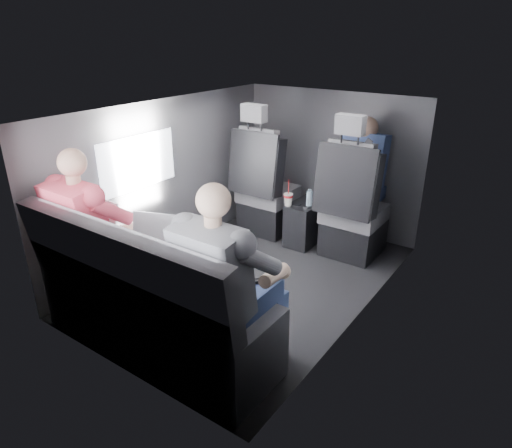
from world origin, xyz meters
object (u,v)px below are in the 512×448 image
Objects in this scene: soda_cup at (288,199)px; passenger_front_right at (363,167)px; laptop_white at (114,223)px; front_seat_right at (352,213)px; passenger_rear_left at (98,233)px; front_seat_left at (265,193)px; rear_bench at (151,308)px; laptop_silver at (174,241)px; passenger_rear_right at (229,282)px; water_bottle at (309,199)px; laptop_black at (243,265)px.

soda_cup is 0.33× the size of passenger_front_right.
front_seat_right is at bearing 58.11° from laptop_white.
passenger_front_right reaches higher than laptop_white.
passenger_rear_left reaches higher than laptop_white.
front_seat_right is (0.90, 0.00, 0.00)m from front_seat_left.
front_seat_left is 0.79× the size of rear_bench.
front_seat_left is 1.68m from laptop_white.
laptop_silver reaches higher than soda_cup.
rear_bench is 3.57× the size of laptop_silver.
laptop_white is 0.31× the size of passenger_rear_right.
front_seat_left is 0.53m from water_bottle.
water_bottle is 0.36× the size of laptop_silver.
front_seat_right is 1.96m from rear_bench.
rear_bench is 2.13× the size of passenger_front_right.
water_bottle is 0.21× the size of passenger_front_right.
passenger_rear_left is (-0.51, -0.18, -0.01)m from laptop_silver.
laptop_silver is 0.37× the size of passenger_rear_right.
passenger_rear_left is at bearing -81.92° from laptop_white.
passenger_front_right is at bearing 64.70° from passenger_rear_left.
passenger_front_right is at bearing 98.07° from front_seat_right.
laptop_black is (1.08, 0.03, -0.01)m from laptop_white.
front_seat_left is at bearing 103.87° from laptop_silver.
water_bottle is 1.86m from passenger_rear_left.
passenger_rear_right reaches higher than water_bottle.
laptop_black reaches higher than water_bottle.
passenger_rear_left is (0.02, -0.15, -0.01)m from laptop_white.
passenger_rear_left is at bearing -160.30° from laptop_silver.
rear_bench reaches higher than soda_cup.
rear_bench is at bearing -86.80° from soda_cup.
passenger_rear_left is at bearing -115.30° from passenger_front_right.
laptop_silver is (-0.12, -1.56, 0.16)m from water_bottle.
laptop_black is at bearing -68.16° from soda_cup.
laptop_silver is 0.55m from passenger_rear_left.
rear_bench is 0.71m from laptop_white.
passenger_front_right is at bearing 62.55° from laptop_white.
passenger_rear_right is at bearing 0.01° from passenger_rear_left.
passenger_rear_right is at bearing -7.43° from laptop_white.
passenger_rear_right is (0.47, -1.75, 0.15)m from water_bottle.
laptop_white is (-0.49, -1.51, 0.17)m from soda_cup.
front_seat_left is 1.68× the size of passenger_front_right.
front_seat_right is 0.39m from water_bottle.
passenger_front_right reaches higher than laptop_black.
passenger_front_right is at bearing 93.41° from passenger_rear_right.
rear_bench is 6.53× the size of soda_cup.
front_seat_left is 3.38× the size of laptop_white.
water_bottle is 0.13× the size of passenger_rear_right.
front_seat_right is 1.71m from laptop_silver.
front_seat_left is at bearing 120.13° from laptop_black.
front_seat_left is 1.69m from laptop_silver.
rear_bench is 0.65m from passenger_rear_left.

